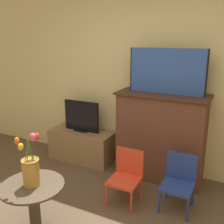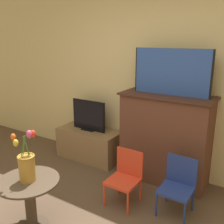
{
  "view_description": "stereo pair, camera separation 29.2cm",
  "coord_description": "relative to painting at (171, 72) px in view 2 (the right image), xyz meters",
  "views": [
    {
      "loc": [
        1.15,
        -1.32,
        1.85
      ],
      "look_at": [
        -0.11,
        1.19,
        1.05
      ],
      "focal_mm": 42.0,
      "sensor_mm": 36.0,
      "label": 1
    },
    {
      "loc": [
        1.4,
        -1.18,
        1.85
      ],
      "look_at": [
        -0.11,
        1.19,
        1.05
      ],
      "focal_mm": 42.0,
      "sensor_mm": 36.0,
      "label": 2
    }
  ],
  "objects": [
    {
      "name": "wall_back",
      "position": [
        -0.3,
        0.25,
        -0.1
      ],
      "size": [
        8.0,
        0.06,
        2.7
      ],
      "color": "beige",
      "rests_on": "ground"
    },
    {
      "name": "fireplace_mantel",
      "position": [
        -0.03,
        -0.01,
        -0.85
      ],
      "size": [
        1.18,
        0.48,
        1.17
      ],
      "color": "brown",
      "rests_on": "ground"
    },
    {
      "name": "painting",
      "position": [
        0.0,
        0.0,
        0.0
      ],
      "size": [
        0.97,
        0.03,
        0.56
      ],
      "color": "black",
      "rests_on": "fireplace_mantel"
    },
    {
      "name": "tv_stand",
      "position": [
        -1.26,
        -0.02,
        -1.22
      ],
      "size": [
        1.0,
        0.44,
        0.47
      ],
      "color": "olive",
      "rests_on": "ground"
    },
    {
      "name": "tv_monitor",
      "position": [
        -1.26,
        -0.02,
        -0.75
      ],
      "size": [
        0.59,
        0.12,
        0.47
      ],
      "color": "black",
      "rests_on": "tv_stand"
    },
    {
      "name": "chair_red",
      "position": [
        -0.22,
        -0.71,
        -1.12
      ],
      "size": [
        0.34,
        0.34,
        0.61
      ],
      "color": "red",
      "rests_on": "ground"
    },
    {
      "name": "chair_blue",
      "position": [
        0.35,
        -0.56,
        -1.12
      ],
      "size": [
        0.34,
        0.34,
        0.61
      ],
      "color": "navy",
      "rests_on": "ground"
    },
    {
      "name": "side_table",
      "position": [
        -0.79,
        -1.6,
        -1.11
      ],
      "size": [
        0.6,
        0.6,
        0.53
      ],
      "color": "#4C3D2D",
      "rests_on": "ground"
    },
    {
      "name": "vase_tulips",
      "position": [
        -0.79,
        -1.6,
        -0.75
      ],
      "size": [
        0.17,
        0.25,
        0.49
      ],
      "color": "#B78433",
      "rests_on": "side_table"
    }
  ]
}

